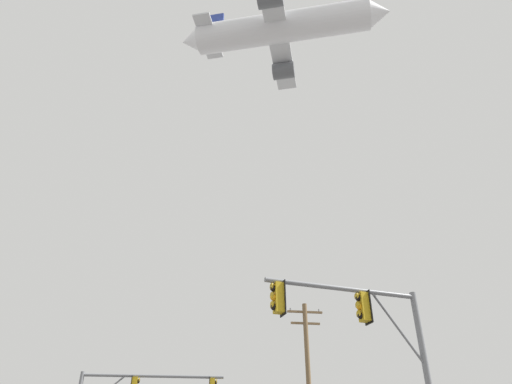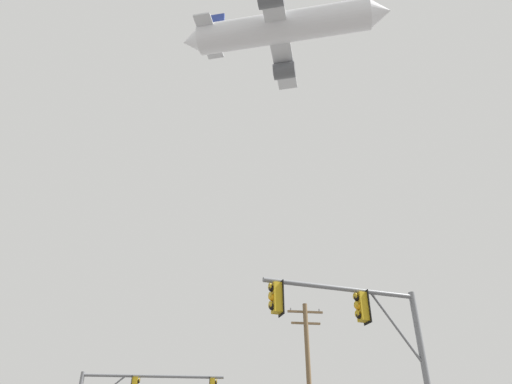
# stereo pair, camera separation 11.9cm
# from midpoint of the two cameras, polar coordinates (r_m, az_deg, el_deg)

# --- Properties ---
(signal_pole_near) EXTENTS (5.25, 1.20, 6.59)m
(signal_pole_near) POSITION_cam_midpoint_polar(r_m,az_deg,el_deg) (15.15, 14.29, -17.35)
(signal_pole_near) COLOR slate
(signal_pole_near) RESTS_ON ground
(airplane) EXTENTS (26.13, 20.19, 7.25)m
(airplane) POSITION_cam_midpoint_polar(r_m,az_deg,el_deg) (61.65, 3.37, 19.60)
(airplane) COLOR white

